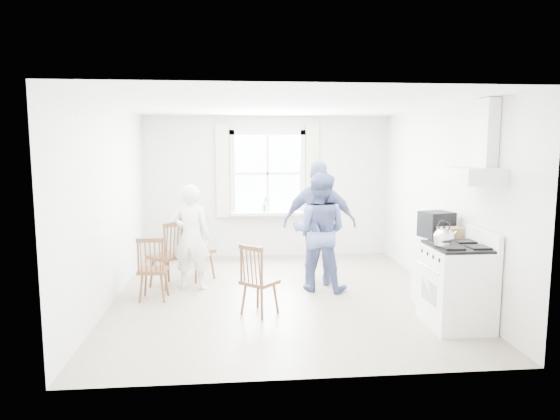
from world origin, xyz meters
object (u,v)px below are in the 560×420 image
(windsor_chair_b, at_px, (254,272))
(person_mid, at_px, (319,232))
(windsor_chair_c, at_px, (171,247))
(stereo_stack, at_px, (436,224))
(person_left, at_px, (191,237))
(low_cabinet, at_px, (438,272))
(windsor_chair_a, at_px, (152,262))
(person_right, at_px, (319,223))
(gas_stove, at_px, (457,285))

(windsor_chair_b, xyz_separation_m, person_mid, (0.97, 1.04, 0.30))
(windsor_chair_c, relative_size, person_mid, 0.58)
(stereo_stack, xyz_separation_m, windsor_chair_c, (-3.50, 1.10, -0.46))
(windsor_chair_b, bearing_deg, person_left, 124.31)
(windsor_chair_b, bearing_deg, low_cabinet, 3.79)
(windsor_chair_b, xyz_separation_m, person_left, (-0.85, 1.25, 0.22))
(person_mid, bearing_deg, low_cabinet, 168.05)
(low_cabinet, height_order, windsor_chair_b, low_cabinet)
(windsor_chair_a, bearing_deg, windsor_chair_b, -27.83)
(stereo_stack, xyz_separation_m, person_right, (-1.33, 1.10, -0.14))
(windsor_chair_c, bearing_deg, gas_stove, -28.52)
(gas_stove, xyz_separation_m, stereo_stack, (0.05, 0.77, 0.58))
(windsor_chair_a, height_order, windsor_chair_b, windsor_chair_b)
(windsor_chair_a, bearing_deg, gas_stove, -18.93)
(windsor_chair_a, height_order, person_mid, person_mid)
(stereo_stack, relative_size, windsor_chair_c, 0.44)
(windsor_chair_b, distance_m, windsor_chair_c, 1.76)
(windsor_chair_a, bearing_deg, person_mid, 8.25)
(person_left, height_order, person_mid, person_mid)
(low_cabinet, bearing_deg, person_right, 139.10)
(stereo_stack, bearing_deg, gas_stove, -93.91)
(person_left, xyz_separation_m, person_right, (1.88, 0.07, 0.16))
(windsor_chair_b, height_order, person_left, person_left)
(stereo_stack, distance_m, windsor_chair_c, 3.70)
(person_left, relative_size, person_mid, 0.90)
(gas_stove, distance_m, windsor_chair_b, 2.37)
(stereo_stack, bearing_deg, windsor_chair_c, 162.49)
(gas_stove, relative_size, low_cabinet, 1.24)
(windsor_chair_c, distance_m, person_mid, 2.15)
(windsor_chair_a, xyz_separation_m, windsor_chair_b, (1.33, -0.70, 0.01))
(gas_stove, bearing_deg, person_mid, 130.04)
(person_left, bearing_deg, stereo_stack, 172.60)
(gas_stove, distance_m, person_mid, 2.10)
(gas_stove, xyz_separation_m, person_mid, (-1.33, 1.58, 0.36))
(gas_stove, bearing_deg, windsor_chair_c, 151.48)
(person_left, bearing_deg, windsor_chair_b, 134.59)
(windsor_chair_a, distance_m, person_left, 0.76)
(stereo_stack, xyz_separation_m, person_mid, (-1.38, 0.81, -0.22))
(gas_stove, height_order, stereo_stack, stereo_stack)
(person_mid, distance_m, person_right, 0.30)
(gas_stove, xyz_separation_m, low_cabinet, (0.07, 0.70, -0.03))
(low_cabinet, distance_m, person_right, 1.84)
(windsor_chair_a, xyz_separation_m, person_right, (2.36, 0.62, 0.39))
(gas_stove, xyz_separation_m, windsor_chair_a, (-3.64, 1.25, 0.05))
(stereo_stack, height_order, windsor_chair_a, stereo_stack)
(low_cabinet, xyz_separation_m, person_mid, (-1.40, 0.88, 0.39))
(low_cabinet, height_order, stereo_stack, stereo_stack)
(gas_stove, height_order, person_mid, person_mid)
(gas_stove, height_order, person_right, person_right)
(windsor_chair_b, height_order, person_right, person_right)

